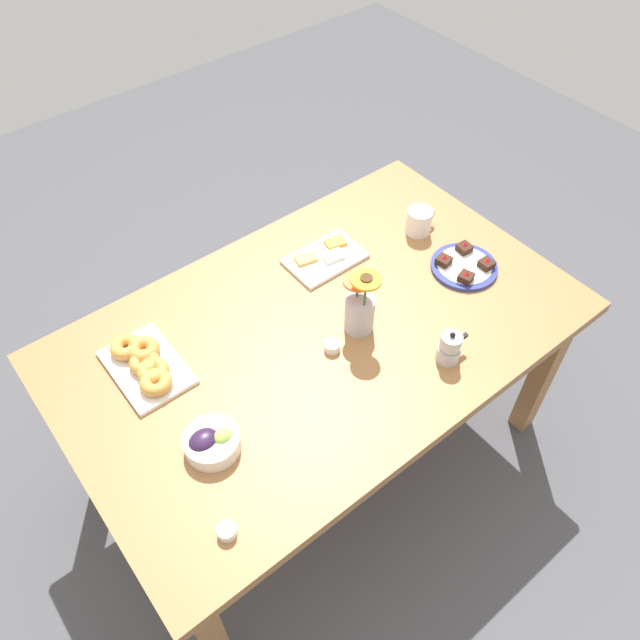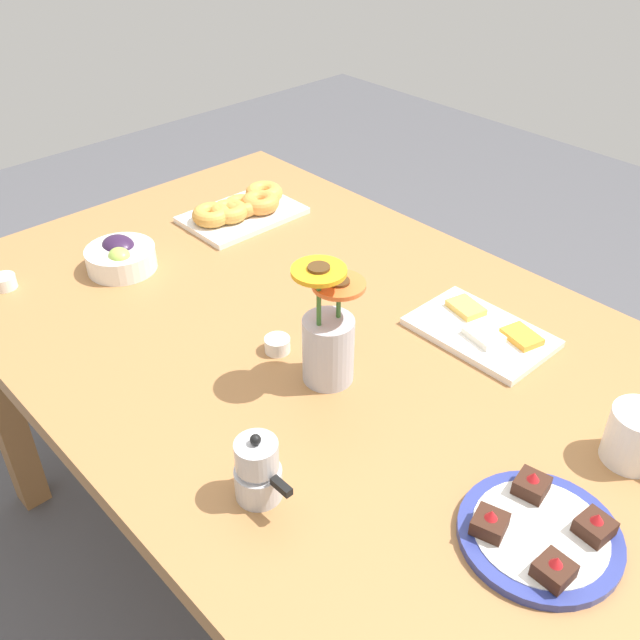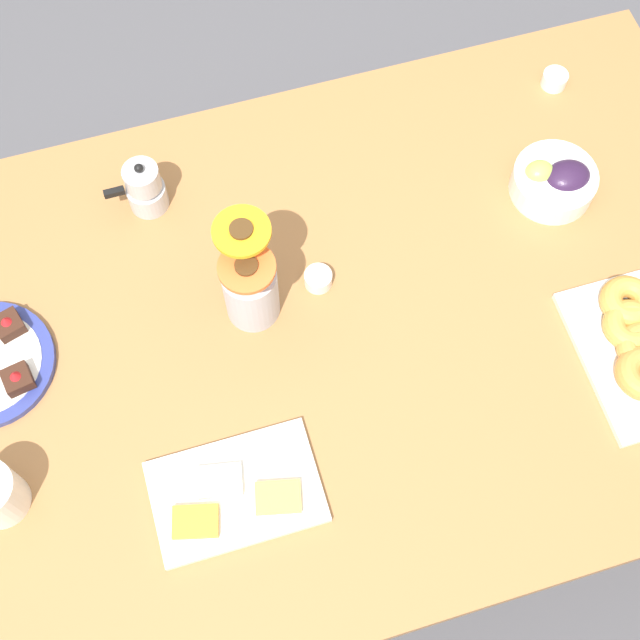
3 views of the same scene
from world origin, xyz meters
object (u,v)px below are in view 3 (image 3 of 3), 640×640
(dining_table, at_px, (320,349))
(cheese_platter, at_px, (235,493))
(jam_cup_berry, at_px, (555,79))
(flower_vase, at_px, (250,287))
(jam_cup_honey, at_px, (318,278))
(grape_bowl, at_px, (555,181))
(moka_pot, at_px, (145,188))

(dining_table, distance_m, cheese_platter, 0.32)
(jam_cup_berry, bearing_deg, cheese_platter, 37.40)
(dining_table, relative_size, flower_vase, 6.76)
(cheese_platter, xyz_separation_m, jam_cup_berry, (-0.79, -0.60, 0.01))
(jam_cup_berry, bearing_deg, jam_cup_honey, 26.87)
(grape_bowl, height_order, jam_cup_berry, grape_bowl)
(jam_cup_honey, relative_size, moka_pot, 0.40)
(cheese_platter, distance_m, jam_cup_honey, 0.39)
(jam_cup_berry, height_order, moka_pot, moka_pot)
(dining_table, height_order, cheese_platter, cheese_platter)
(jam_cup_honey, height_order, moka_pot, moka_pot)
(cheese_platter, relative_size, jam_cup_honey, 5.42)
(dining_table, xyz_separation_m, grape_bowl, (-0.48, -0.15, 0.12))
(cheese_platter, distance_m, moka_pot, 0.56)
(jam_cup_honey, distance_m, moka_pot, 0.35)
(dining_table, relative_size, cheese_platter, 6.15)
(grape_bowl, bearing_deg, flower_vase, 7.51)
(jam_cup_berry, bearing_deg, dining_table, 32.48)
(jam_cup_honey, height_order, jam_cup_berry, same)
(cheese_platter, relative_size, flower_vase, 1.10)
(jam_cup_berry, relative_size, flower_vase, 0.20)
(jam_cup_berry, bearing_deg, flower_vase, 23.79)
(flower_vase, bearing_deg, jam_cup_honey, -172.27)
(cheese_platter, height_order, flower_vase, flower_vase)
(dining_table, relative_size, jam_cup_honey, 33.33)
(dining_table, height_order, moka_pot, moka_pot)
(grape_bowl, bearing_deg, cheese_platter, 28.82)
(jam_cup_honey, bearing_deg, grape_bowl, -172.54)
(dining_table, xyz_separation_m, moka_pot, (0.22, -0.33, 0.13))
(cheese_platter, relative_size, moka_pot, 2.18)
(grape_bowl, height_order, moka_pot, moka_pot)
(grape_bowl, distance_m, jam_cup_berry, 0.24)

